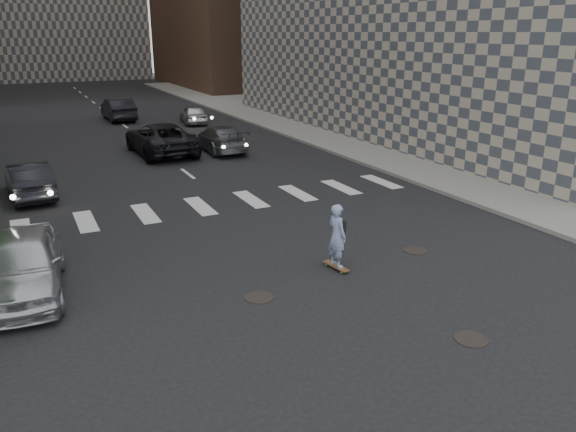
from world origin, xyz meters
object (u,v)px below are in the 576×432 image
(traffic_car_b, at_px, (220,138))
(traffic_car_e, at_px, (118,109))
(skateboarder, at_px, (337,236))
(silver_sedan, at_px, (22,264))
(traffic_car_d, at_px, (193,114))
(traffic_car_a, at_px, (29,180))
(traffic_car_c, at_px, (161,139))

(traffic_car_b, bearing_deg, traffic_car_e, -77.04)
(skateboarder, distance_m, silver_sedan, 7.82)
(traffic_car_b, distance_m, traffic_car_e, 14.00)
(skateboarder, xyz_separation_m, traffic_car_b, (2.49, 16.30, -0.27))
(skateboarder, relative_size, traffic_car_d, 0.47)
(traffic_car_a, xyz_separation_m, traffic_car_e, (6.65, 18.87, 0.12))
(skateboarder, bearing_deg, traffic_car_d, 72.95)
(traffic_car_a, bearing_deg, traffic_car_b, -156.13)
(traffic_car_a, height_order, traffic_car_b, same)
(skateboarder, xyz_separation_m, silver_sedan, (-7.55, 2.04, -0.19))
(skateboarder, relative_size, traffic_car_e, 0.37)
(traffic_car_c, distance_m, traffic_car_d, 10.25)
(silver_sedan, bearing_deg, traffic_car_c, 70.06)
(traffic_car_a, relative_size, traffic_car_d, 1.08)
(traffic_car_b, bearing_deg, traffic_car_d, -97.65)
(silver_sedan, height_order, traffic_car_a, silver_sedan)
(skateboarder, bearing_deg, traffic_car_e, 82.41)
(skateboarder, distance_m, traffic_car_c, 16.94)
(traffic_car_b, distance_m, traffic_car_c, 3.10)
(traffic_car_a, height_order, traffic_car_e, traffic_car_e)
(silver_sedan, bearing_deg, traffic_car_d, 69.66)
(traffic_car_a, xyz_separation_m, traffic_car_d, (11.04, 15.00, -0.03))
(traffic_car_b, bearing_deg, skateboarder, 82.35)
(traffic_car_e, bearing_deg, skateboarder, 89.14)
(skateboarder, bearing_deg, traffic_car_c, 83.45)
(silver_sedan, relative_size, traffic_car_c, 0.77)
(traffic_car_a, bearing_deg, traffic_car_e, -114.02)
(traffic_car_a, bearing_deg, traffic_car_c, -142.87)
(traffic_car_c, bearing_deg, skateboarder, 89.48)
(silver_sedan, xyz_separation_m, traffic_car_b, (10.04, 14.26, -0.08))
(traffic_car_a, relative_size, traffic_car_e, 0.85)
(traffic_car_b, bearing_deg, traffic_car_a, 29.52)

